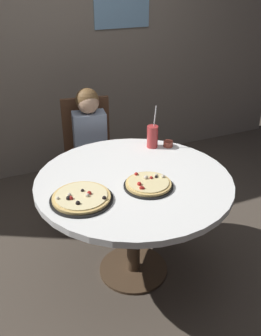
{
  "coord_description": "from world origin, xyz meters",
  "views": [
    {
      "loc": [
        -0.83,
        -1.85,
        1.92
      ],
      "look_at": [
        0.0,
        0.05,
        0.8
      ],
      "focal_mm": 40.38,
      "sensor_mm": 36.0,
      "label": 1
    }
  ],
  "objects_px": {
    "chair_wooden": "(89,148)",
    "diner_child": "(93,163)",
    "sauce_bowl": "(168,144)",
    "dining_table": "(134,192)",
    "pizza_veggie": "(148,184)",
    "soda_cup": "(152,136)",
    "pizza_cheese": "(81,198)"
  },
  "relations": [
    {
      "from": "diner_child",
      "to": "sauce_bowl",
      "type": "bearing_deg",
      "value": -47.13
    },
    {
      "from": "dining_table",
      "to": "soda_cup",
      "type": "bearing_deg",
      "value": 49.76
    },
    {
      "from": "dining_table",
      "to": "soda_cup",
      "type": "height_order",
      "value": "soda_cup"
    },
    {
      "from": "dining_table",
      "to": "pizza_veggie",
      "type": "height_order",
      "value": "pizza_veggie"
    },
    {
      "from": "chair_wooden",
      "to": "pizza_veggie",
      "type": "height_order",
      "value": "chair_wooden"
    },
    {
      "from": "sauce_bowl",
      "to": "dining_table",
      "type": "bearing_deg",
      "value": -142.0
    },
    {
      "from": "chair_wooden",
      "to": "pizza_cheese",
      "type": "bearing_deg",
      "value": -109.52
    },
    {
      "from": "pizza_cheese",
      "to": "pizza_veggie",
      "type": "bearing_deg",
      "value": -2.41
    },
    {
      "from": "dining_table",
      "to": "sauce_bowl",
      "type": "relative_size",
      "value": 17.51
    },
    {
      "from": "chair_wooden",
      "to": "diner_child",
      "type": "distance_m",
      "value": 0.19
    },
    {
      "from": "soda_cup",
      "to": "diner_child",
      "type": "bearing_deg",
      "value": 127.26
    },
    {
      "from": "dining_table",
      "to": "diner_child",
      "type": "bearing_deg",
      "value": 90.89
    },
    {
      "from": "chair_wooden",
      "to": "pizza_cheese",
      "type": "height_order",
      "value": "chair_wooden"
    },
    {
      "from": "dining_table",
      "to": "pizza_veggie",
      "type": "relative_size",
      "value": 4.12
    },
    {
      "from": "diner_child",
      "to": "pizza_veggie",
      "type": "relative_size",
      "value": 3.64
    },
    {
      "from": "pizza_veggie",
      "to": "pizza_cheese",
      "type": "xyz_separation_m",
      "value": [
        -0.41,
        0.02,
        -0.0
      ]
    },
    {
      "from": "dining_table",
      "to": "diner_child",
      "type": "xyz_separation_m",
      "value": [
        -0.01,
        0.8,
        -0.17
      ]
    },
    {
      "from": "pizza_cheese",
      "to": "sauce_bowl",
      "type": "height_order",
      "value": "pizza_cheese"
    },
    {
      "from": "dining_table",
      "to": "chair_wooden",
      "type": "height_order",
      "value": "chair_wooden"
    },
    {
      "from": "chair_wooden",
      "to": "diner_child",
      "type": "height_order",
      "value": "diner_child"
    },
    {
      "from": "soda_cup",
      "to": "pizza_cheese",
      "type": "bearing_deg",
      "value": -145.15
    },
    {
      "from": "chair_wooden",
      "to": "pizza_veggie",
      "type": "distance_m",
      "value": 1.13
    },
    {
      "from": "dining_table",
      "to": "sauce_bowl",
      "type": "xyz_separation_m",
      "value": [
        0.42,
        0.33,
        0.12
      ]
    },
    {
      "from": "diner_child",
      "to": "sauce_bowl",
      "type": "height_order",
      "value": "diner_child"
    },
    {
      "from": "pizza_veggie",
      "to": "sauce_bowl",
      "type": "height_order",
      "value": "pizza_veggie"
    },
    {
      "from": "dining_table",
      "to": "pizza_cheese",
      "type": "relative_size",
      "value": 3.43
    },
    {
      "from": "soda_cup",
      "to": "sauce_bowl",
      "type": "bearing_deg",
      "value": -20.26
    },
    {
      "from": "sauce_bowl",
      "to": "chair_wooden",
      "type": "bearing_deg",
      "value": 122.13
    },
    {
      "from": "soda_cup",
      "to": "sauce_bowl",
      "type": "xyz_separation_m",
      "value": [
        0.11,
        -0.04,
        -0.06
      ]
    },
    {
      "from": "pizza_veggie",
      "to": "pizza_cheese",
      "type": "height_order",
      "value": "same"
    },
    {
      "from": "dining_table",
      "to": "pizza_veggie",
      "type": "bearing_deg",
      "value": -71.73
    },
    {
      "from": "diner_child",
      "to": "pizza_cheese",
      "type": "bearing_deg",
      "value": -111.55
    }
  ]
}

